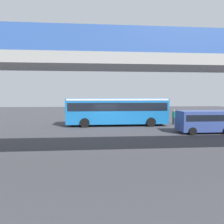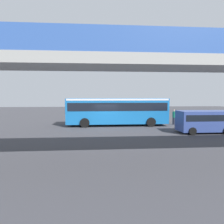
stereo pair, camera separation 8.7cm
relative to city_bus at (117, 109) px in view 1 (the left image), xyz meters
name	(u,v)px [view 1 (the left image)]	position (x,y,z in m)	size (l,w,h in m)	color
ground	(106,127)	(1.34, 0.90, -1.88)	(80.00, 80.00, 0.00)	#38383D
city_bus	(117,109)	(0.00, 0.00, 0.00)	(11.54, 2.85, 3.15)	#196BB7
parked_van	(204,120)	(-7.65, 5.02, -0.70)	(4.80, 2.17, 2.05)	#33478C
bicycle_green	(193,125)	(-7.58, 3.08, -1.51)	(1.77, 0.44, 0.96)	black
bicycle_red	(211,125)	(-9.62, 3.07, -1.51)	(1.77, 0.44, 0.96)	black
pedestrian	(174,117)	(-6.90, -0.15, -1.00)	(0.38, 0.38, 1.79)	#2D2D38
traffic_sign	(101,107)	(1.75, -3.83, 0.01)	(0.08, 0.60, 2.80)	slate
lane_dash_leftmost	(135,122)	(-2.66, -2.50, -1.88)	(2.00, 0.20, 0.01)	silver
lane_dash_left	(105,122)	(1.34, -2.50, -1.88)	(2.00, 0.20, 0.01)	silver
lane_dash_centre	(74,123)	(5.34, -2.50, -1.88)	(2.00, 0.20, 0.01)	silver
pedestrian_overpass	(117,70)	(1.34, 12.40, 2.83)	(29.09, 2.60, 6.39)	#9E9E99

